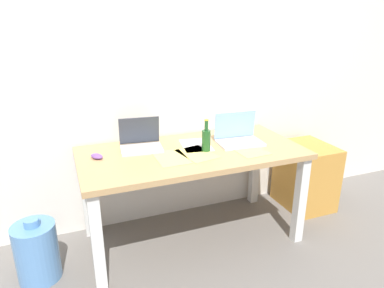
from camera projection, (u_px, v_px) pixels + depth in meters
ground_plane at (192, 236)px, 2.80m from camera, size 8.00×8.00×0.00m
back_wall at (171, 65)px, 2.76m from camera, size 5.20×0.08×2.60m
desk at (192, 163)px, 2.59m from camera, size 1.62×0.79×0.74m
laptop_left at (141, 142)px, 2.57m from camera, size 0.32×0.26×0.22m
laptop_right at (238, 137)px, 2.70m from camera, size 0.35×0.26×0.23m
beer_bottle at (206, 140)px, 2.51m from camera, size 0.06×0.06×0.24m
computer_mouse at (97, 156)px, 2.40m from camera, size 0.11×0.12×0.03m
paper_sheet_center at (197, 154)px, 2.49m from camera, size 0.26×0.33×0.00m
paper_sheet_front_right at (248, 150)px, 2.56m from camera, size 0.23×0.31×0.00m
paper_yellow_folder at (171, 158)px, 2.41m from camera, size 0.21×0.30×0.00m
paper_sheet_near_back at (196, 145)px, 2.65m from camera, size 0.25×0.32×0.00m
water_cooler_jug at (37, 252)px, 2.30m from camera, size 0.28×0.28×0.45m
filing_cabinet at (306, 176)px, 3.19m from camera, size 0.40×0.48×0.59m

